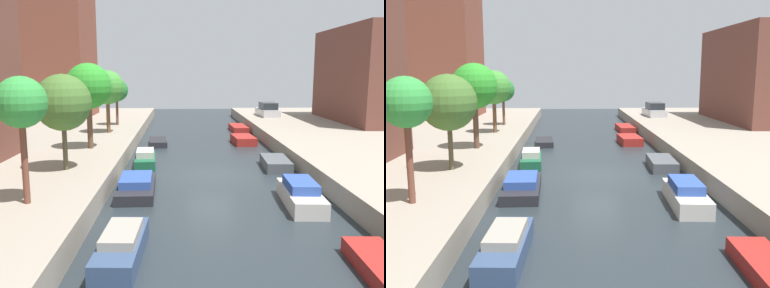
{
  "view_description": "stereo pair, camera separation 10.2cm",
  "coord_description": "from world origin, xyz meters",
  "views": [
    {
      "loc": [
        -1.74,
        -23.07,
        5.69
      ],
      "look_at": [
        -0.95,
        3.37,
        1.16
      ],
      "focal_mm": 39.8,
      "sensor_mm": 36.0,
      "label": 1
    },
    {
      "loc": [
        -1.63,
        -23.08,
        5.69
      ],
      "look_at": [
        -0.95,
        3.37,
        1.16
      ],
      "focal_mm": 39.8,
      "sensor_mm": 36.0,
      "label": 2
    }
  ],
  "objects": [
    {
      "name": "street_tree_4",
      "position": [
        -7.23,
        9.75,
        4.45
      ],
      "size": [
        2.59,
        2.59,
        4.77
      ],
      "color": "brown",
      "rests_on": "quay_left"
    },
    {
      "name": "moored_boat_left_4",
      "position": [
        -3.42,
        9.77,
        0.22
      ],
      "size": [
        1.55,
        3.23,
        0.44
      ],
      "color": "#232328",
      "rests_on": "ground_plane"
    },
    {
      "name": "ground_plane",
      "position": [
        0.0,
        0.0,
        0.0
      ],
      "size": [
        84.0,
        84.0,
        0.0
      ],
      "primitive_type": "plane",
      "color": "#232B30"
    },
    {
      "name": "street_tree_3",
      "position": [
        -7.23,
        2.94,
        4.78
      ],
      "size": [
        2.77,
        2.77,
        5.2
      ],
      "color": "brown",
      "rests_on": "quay_left"
    },
    {
      "name": "moored_boat_right_5",
      "position": [
        3.95,
        17.5,
        0.27
      ],
      "size": [
        1.54,
        3.89,
        0.54
      ],
      "color": "maroon",
      "rests_on": "ground_plane"
    },
    {
      "name": "moored_boat_left_1",
      "position": [
        -3.52,
        -10.73,
        0.41
      ],
      "size": [
        1.39,
        3.96,
        0.94
      ],
      "color": "#33476B",
      "rests_on": "ground_plane"
    },
    {
      "name": "street_tree_5",
      "position": [
        -7.23,
        14.51,
        4.05
      ],
      "size": [
        2.02,
        2.02,
        4.08
      ],
      "color": "brown",
      "rests_on": "quay_left"
    },
    {
      "name": "moored_boat_left_2",
      "position": [
        -3.78,
        -3.55,
        0.35
      ],
      "size": [
        1.83,
        4.45,
        0.84
      ],
      "color": "#232328",
      "rests_on": "ground_plane"
    },
    {
      "name": "parked_car",
      "position": [
        7.64,
        21.8,
        1.6
      ],
      "size": [
        1.88,
        4.58,
        1.45
      ],
      "color": "#B7B7BC",
      "rests_on": "quay_right"
    },
    {
      "name": "moored_boat_right_2",
      "position": [
        3.45,
        -5.61,
        0.46
      ],
      "size": [
        1.59,
        4.17,
        1.09
      ],
      "color": "beige",
      "rests_on": "ground_plane"
    },
    {
      "name": "moored_boat_right_4",
      "position": [
        3.33,
        10.15,
        0.31
      ],
      "size": [
        1.77,
        3.15,
        0.63
      ],
      "color": "maroon",
      "rests_on": "ground_plane"
    },
    {
      "name": "moored_boat_right_3",
      "position": [
        3.96,
        1.45,
        0.3
      ],
      "size": [
        1.62,
        3.4,
        0.6
      ],
      "color": "#4C5156",
      "rests_on": "ground_plane"
    },
    {
      "name": "street_tree_2",
      "position": [
        -7.23,
        -2.87,
        4.23
      ],
      "size": [
        2.68,
        2.68,
        4.58
      ],
      "color": "#4E4831",
      "rests_on": "quay_left"
    },
    {
      "name": "street_tree_1",
      "position": [
        -7.23,
        -8.17,
        4.58
      ],
      "size": [
        1.82,
        1.82,
        4.54
      ],
      "color": "brown",
      "rests_on": "quay_left"
    },
    {
      "name": "moored_boat_left_3",
      "position": [
        -3.83,
        2.31,
        0.42
      ],
      "size": [
        1.4,
        3.58,
        0.99
      ],
      "color": "#195638",
      "rests_on": "ground_plane"
    },
    {
      "name": "apartment_tower_far",
      "position": [
        -16.0,
        21.97,
        12.3
      ],
      "size": [
        10.0,
        8.64,
        22.59
      ],
      "primitive_type": "cube",
      "color": "brown",
      "rests_on": "quay_left"
    }
  ]
}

